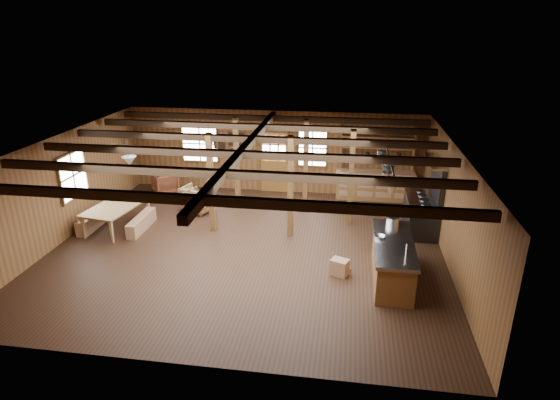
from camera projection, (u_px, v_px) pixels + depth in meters
name	position (u px, v px, depth m)	size (l,w,h in m)	color
room	(246.00, 198.00, 11.72)	(10.04, 9.04, 2.84)	black
ceiling_joists	(246.00, 147.00, 11.43)	(9.80, 8.82, 0.18)	black
timber_posts	(279.00, 174.00, 13.57)	(3.95, 2.35, 2.80)	#402912
back_door	(274.00, 167.00, 16.02)	(1.02, 0.08, 2.15)	brown
window_back_left	(200.00, 144.00, 16.13)	(1.32, 0.06, 1.32)	white
window_back_right	(313.00, 148.00, 15.59)	(1.02, 0.06, 1.32)	white
window_left	(73.00, 176.00, 12.80)	(0.14, 1.24, 1.32)	white
notice_boards	(231.00, 144.00, 15.96)	(1.08, 0.03, 0.90)	beige
back_counter	(375.00, 182.00, 15.42)	(2.55, 0.60, 2.45)	brown
pendant_lamps	(172.00, 152.00, 12.65)	(1.86, 2.36, 0.66)	#2A2A2D
pot_rack	(388.00, 167.00, 11.24)	(0.37, 3.00, 0.45)	#2A2A2D
kitchen_island	(392.00, 260.00, 10.62)	(0.91, 2.51, 1.20)	brown
step_stool	(340.00, 267.00, 10.89)	(0.44, 0.31, 0.39)	brown
commercial_range	(424.00, 209.00, 13.00)	(0.87, 1.69, 2.09)	#2A2A2D
dining_table	(118.00, 217.00, 13.31)	(1.97, 1.10, 0.69)	olive
bench_wall	(95.00, 219.00, 13.46)	(0.29, 1.56, 0.43)	brown
bench_aisle	(142.00, 223.00, 13.27)	(0.27, 1.47, 0.40)	brown
armchair_a	(165.00, 183.00, 16.09)	(0.76, 0.78, 0.71)	brown
armchair_b	(199.00, 201.00, 14.45)	(0.75, 0.77, 0.70)	brown
armchair_c	(195.00, 196.00, 14.90)	(0.71, 0.73, 0.67)	olive
counter_pot	(393.00, 221.00, 11.34)	(0.30, 0.30, 0.18)	silver
bowl	(380.00, 237.00, 10.63)	(0.24, 0.24, 0.06)	silver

